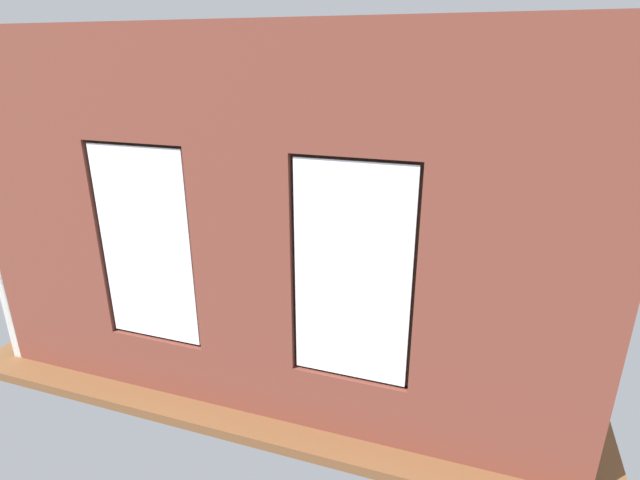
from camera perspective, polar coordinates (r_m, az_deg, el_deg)
name	(u,v)px	position (r m, az deg, el deg)	size (l,w,h in m)	color
ground_plane	(333,296)	(7.19, 1.54, -6.39)	(6.47, 5.97, 0.10)	brown
brick_wall_with_windows	(243,241)	(4.26, -8.81, -0.06)	(5.87, 0.30, 3.44)	brown
white_wall_right	(141,163)	(7.75, -19.82, 8.29)	(0.10, 4.97, 3.44)	silver
couch_by_window	(209,330)	(5.75, -12.55, -10.00)	(1.80, 0.87, 0.80)	black
couch_left	(501,291)	(6.87, 20.02, -5.54)	(0.95, 1.94, 0.80)	black
coffee_table	(328,257)	(7.43, 0.90, -1.90)	(1.50, 0.72, 0.42)	tan
cup_ceramic	(328,250)	(7.39, 0.91, -1.18)	(0.08, 0.08, 0.10)	#4C4C51
candle_jar	(297,249)	(7.43, -2.66, -1.03)	(0.08, 0.08, 0.11)	#B7333D
remote_silver	(333,256)	(7.28, 1.49, -1.87)	(0.05, 0.17, 0.02)	#B2B2B7
remote_black	(357,253)	(7.41, 4.25, -1.50)	(0.05, 0.17, 0.02)	black
media_console	(183,251)	(8.27, -15.40, -1.20)	(1.03, 0.42, 0.49)	black
tv_flatscreen	(179,216)	(8.09, -15.77, 2.68)	(1.01, 0.20, 0.68)	black
papasan_chair	(302,223)	(8.70, -2.11, 1.93)	(1.03, 1.03, 0.67)	olive
potted_plant_by_left_couch	(475,245)	(8.13, 17.29, -0.59)	(0.35, 0.35, 0.59)	beige
potted_plant_near_tv	(176,266)	(7.17, -16.12, -2.89)	(0.44, 0.44, 0.74)	gray
potted_plant_corner_far_left	(526,359)	(4.77, 22.46, -12.44)	(0.81, 0.85, 1.25)	gray
potted_plant_mid_room_small	(405,254)	(7.61, 9.66, -1.64)	(0.31, 0.31, 0.53)	gray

